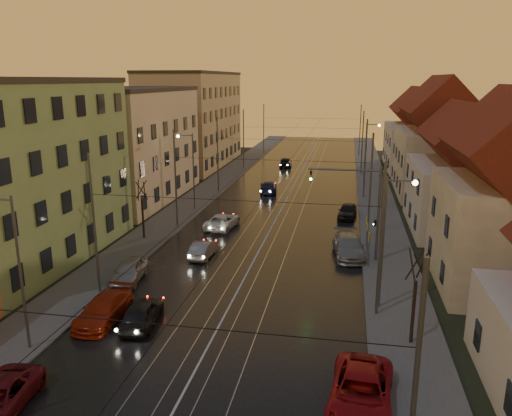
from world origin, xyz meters
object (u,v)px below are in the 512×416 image
Objects in this scene: street_lamp_1 at (389,230)px; driving_car_1 at (203,249)px; street_lamp_3 at (368,148)px; parked_right_1 at (349,246)px; street_lamp_2 at (190,164)px; driving_car_3 at (268,187)px; street_lamp_0 at (13,258)px; parked_left_2 at (104,309)px; driving_car_0 at (142,313)px; parked_right_0 at (361,393)px; traffic_light_mast at (365,202)px; driving_car_4 at (286,162)px; parked_left_3 at (129,271)px; driving_car_2 at (222,221)px; parked_right_2 at (347,211)px.

driving_car_1 is at bearing 152.80° from street_lamp_1.
parked_right_1 is at bearing -94.47° from street_lamp_3.
driving_car_3 is (6.51, 9.81, -4.18)m from street_lamp_2.
street_lamp_3 is at bearing 67.52° from street_lamp_0.
street_lamp_0 is 6.07m from parked_left_2.
driving_car_1 is (0.27, 11.21, -0.08)m from driving_car_0.
street_lamp_3 is 2.09× the size of driving_car_1.
parked_right_0 is at bearing -60.79° from street_lamp_2.
driving_car_4 is (-10.81, 40.26, -3.83)m from traffic_light_mast.
parked_left_3 is 16.47m from parked_right_1.
parked_left_2 is (-3.96, -34.22, -0.00)m from driving_car_3.
street_lamp_3 reaches higher than parked_right_1.
parked_left_2 is (2.55, -24.41, -4.18)m from street_lamp_2.
street_lamp_1 is 1.65× the size of parked_left_2.
street_lamp_1 is at bearing -82.09° from traffic_light_mast.
street_lamp_0 is 1.65× the size of parked_left_2.
street_lamp_0 is 1.92× the size of driving_car_0.
street_lamp_0 reaches higher than traffic_light_mast.
parked_right_1 is (9.58, -20.88, 0.08)m from driving_car_3.
driving_car_4 is (-11.92, 12.26, -4.12)m from street_lamp_3.
parked_right_0 is (14.09, -5.36, 0.06)m from parked_left_2.
driving_car_2 is 0.99× the size of parked_left_2.
street_lamp_2 is 19.24m from parked_left_3.
driving_car_0 is at bearing -108.26° from street_lamp_3.
street_lamp_3 is 38.76m from parked_left_3.
parked_right_1 is at bearing -166.72° from driving_car_1.
driving_car_1 is at bearing 77.35° from parked_left_2.
driving_car_2 is (4.68, 22.43, -4.22)m from street_lamp_0.
driving_car_0 is 52.76m from driving_car_4.
street_lamp_2 is at bearing 123.92° from parked_right_0.
traffic_light_mast is 24.56m from driving_car_3.
driving_car_3 is at bearing 86.53° from driving_car_4.
street_lamp_1 is 20.65m from parked_right_2.
parked_right_0 is at bearing -6.07° from street_lamp_0.
driving_car_0 is (4.85, -24.48, -4.18)m from street_lamp_2.
traffic_light_mast is (-1.11, 8.00, -0.29)m from street_lamp_1.
parked_left_3 is at bearing -65.89° from driving_car_0.
parked_right_1 is (-1.01, 0.93, -3.82)m from traffic_light_mast.
driving_car_1 is at bearing -175.59° from parked_right_1.
driving_car_2 is at bearing -95.54° from driving_car_0.
street_lamp_0 reaches higher than parked_right_2.
street_lamp_1 reaches higher than driving_car_3.
driving_car_3 is at bearing 115.89° from traffic_light_mast.
street_lamp_0 reaches higher than parked_left_2.
parked_right_2 is at bearing 96.48° from street_lamp_1.
traffic_light_mast is at bearing -49.55° from parked_right_1.
parked_right_1 is (13.54, 13.34, 0.08)m from parked_left_2.
parked_right_1 reaches higher than driving_car_1.
driving_car_2 is 13.54m from parked_left_3.
parked_left_2 is 19.00m from parked_right_1.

